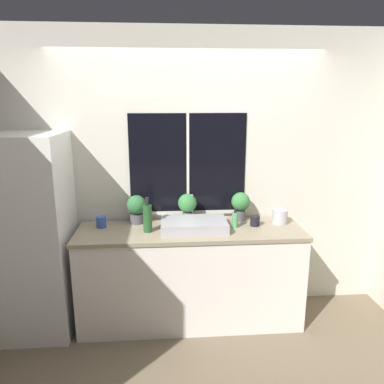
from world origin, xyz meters
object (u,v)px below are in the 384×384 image
at_px(sink, 194,225).
at_px(mug_blue, 101,222).
at_px(soap_bottle, 235,220).
at_px(potted_plant_center, 187,205).
at_px(mug_black, 255,221).
at_px(potted_plant_right, 241,204).
at_px(kettle, 280,216).
at_px(potted_plant_left, 137,208).
at_px(bottle_tall, 148,218).
at_px(refrigerator, 33,236).

height_order(sink, mug_blue, sink).
relative_size(soap_bottle, mug_blue, 1.78).
bearing_deg(mug_blue, potted_plant_center, 6.91).
relative_size(mug_blue, mug_black, 1.08).
distance_m(potted_plant_right, kettle, 0.39).
bearing_deg(potted_plant_left, soap_bottle, -12.00).
bearing_deg(potted_plant_center, soap_bottle, -24.35).
relative_size(bottle_tall, kettle, 2.13).
height_order(sink, bottle_tall, bottle_tall).
bearing_deg(mug_black, potted_plant_left, 171.69).
xyz_separation_m(potted_plant_center, mug_black, (0.62, -0.16, -0.12)).
xyz_separation_m(potted_plant_left, bottle_tall, (0.11, -0.25, -0.02)).
bearing_deg(refrigerator, potted_plant_right, 6.45).
relative_size(sink, soap_bottle, 3.27).
xyz_separation_m(sink, potted_plant_right, (0.47, 0.22, 0.13)).
xyz_separation_m(soap_bottle, kettle, (0.44, 0.09, -0.00)).
height_order(mug_blue, kettle, kettle).
bearing_deg(refrigerator, potted_plant_left, 13.40).
distance_m(refrigerator, soap_bottle, 1.80).
relative_size(refrigerator, mug_blue, 17.50).
relative_size(refrigerator, kettle, 12.11).
distance_m(refrigerator, mug_black, 2.00).
bearing_deg(soap_bottle, kettle, 11.09).
xyz_separation_m(mug_blue, kettle, (1.67, -0.01, 0.02)).
bearing_deg(mug_black, potted_plant_center, 165.46).
relative_size(sink, mug_blue, 5.80).
distance_m(refrigerator, potted_plant_left, 0.94).
height_order(refrigerator, soap_bottle, refrigerator).
xyz_separation_m(refrigerator, bottle_tall, (1.01, -0.03, 0.15)).
relative_size(sink, kettle, 4.01).
bearing_deg(bottle_tall, mug_black, 4.97).
distance_m(soap_bottle, mug_blue, 1.23).
xyz_separation_m(potted_plant_left, potted_plant_right, (0.99, 0.00, 0.02)).
xyz_separation_m(potted_plant_center, potted_plant_right, (0.51, 0.00, 0.00)).
xyz_separation_m(soap_bottle, mug_blue, (-1.22, 0.10, -0.02)).
bearing_deg(refrigerator, potted_plant_center, 8.82).
relative_size(refrigerator, potted_plant_center, 6.46).
bearing_deg(kettle, potted_plant_right, 163.62).
bearing_deg(bottle_tall, sink, 3.58).
relative_size(potted_plant_left, potted_plant_right, 0.97).
relative_size(bottle_tall, mug_blue, 3.09).
distance_m(mug_black, kettle, 0.26).
xyz_separation_m(refrigerator, potted_plant_right, (1.89, 0.21, 0.19)).
distance_m(sink, potted_plant_right, 0.53).
distance_m(potted_plant_right, soap_bottle, 0.23).
relative_size(potted_plant_right, mug_black, 2.98).
bearing_deg(potted_plant_right, kettle, -16.38).
distance_m(potted_plant_left, mug_blue, 0.35).
bearing_deg(potted_plant_right, mug_blue, -175.77).
xyz_separation_m(sink, kettle, (0.83, 0.12, 0.03)).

